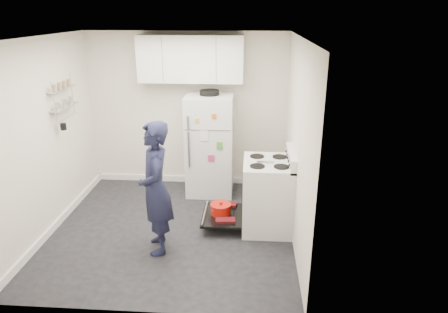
# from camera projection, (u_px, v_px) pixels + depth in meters

# --- Properties ---
(room) EXTENTS (3.21, 3.21, 2.51)m
(room) POSITION_uv_depth(u_px,v_px,m) (167.00, 144.00, 5.04)
(room) COLOR black
(room) RESTS_ON ground
(electric_range) EXTENTS (0.66, 0.76, 1.10)m
(electric_range) POSITION_uv_depth(u_px,v_px,m) (267.00, 195.00, 5.33)
(electric_range) COLOR silver
(electric_range) RESTS_ON ground
(open_oven_door) EXTENTS (0.55, 0.70, 0.22)m
(open_oven_door) POSITION_uv_depth(u_px,v_px,m) (222.00, 212.00, 5.47)
(open_oven_door) COLOR black
(open_oven_door) RESTS_ON ground
(refrigerator) EXTENTS (0.72, 0.74, 1.66)m
(refrigerator) POSITION_uv_depth(u_px,v_px,m) (210.00, 144.00, 6.30)
(refrigerator) COLOR silver
(refrigerator) RESTS_ON ground
(upper_cabinets) EXTENTS (1.60, 0.33, 0.70)m
(upper_cabinets) POSITION_uv_depth(u_px,v_px,m) (191.00, 59.00, 6.04)
(upper_cabinets) COLOR silver
(upper_cabinets) RESTS_ON room
(wall_shelf_rack) EXTENTS (0.14, 0.60, 0.61)m
(wall_shelf_rack) POSITION_uv_depth(u_px,v_px,m) (63.00, 98.00, 5.41)
(wall_shelf_rack) COLOR #B2B2B7
(wall_shelf_rack) RESTS_ON room
(person) EXTENTS (0.54, 0.68, 1.63)m
(person) POSITION_uv_depth(u_px,v_px,m) (156.00, 189.00, 4.70)
(person) COLOR #171933
(person) RESTS_ON ground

